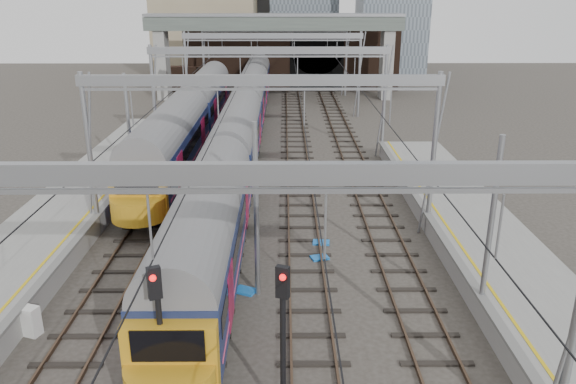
{
  "coord_description": "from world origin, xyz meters",
  "views": [
    {
      "loc": [
        1.07,
        -17.8,
        11.37
      ],
      "look_at": [
        1.24,
        7.4,
        2.4
      ],
      "focal_mm": 35.0,
      "sensor_mm": 36.0,
      "label": 1
    }
  ],
  "objects_px": {
    "train_second": "(191,117)",
    "signal_near_centre": "(283,325)",
    "relay_cabinet": "(31,321)",
    "train_main": "(245,115)",
    "signal_near_left": "(160,327)"
  },
  "relations": [
    {
      "from": "signal_near_left",
      "to": "signal_near_centre",
      "type": "xyz_separation_m",
      "value": [
        3.25,
        0.06,
        -0.01
      ]
    },
    {
      "from": "train_main",
      "to": "relay_cabinet",
      "type": "distance_m",
      "value": 26.92
    },
    {
      "from": "train_main",
      "to": "signal_near_centre",
      "type": "relative_size",
      "value": 12.61
    },
    {
      "from": "train_main",
      "to": "relay_cabinet",
      "type": "height_order",
      "value": "train_main"
    },
    {
      "from": "signal_near_centre",
      "to": "relay_cabinet",
      "type": "xyz_separation_m",
      "value": [
        -8.82,
        4.21,
        -2.53
      ]
    },
    {
      "from": "train_second",
      "to": "relay_cabinet",
      "type": "height_order",
      "value": "train_second"
    },
    {
      "from": "train_main",
      "to": "signal_near_left",
      "type": "height_order",
      "value": "signal_near_left"
    },
    {
      "from": "signal_near_centre",
      "to": "relay_cabinet",
      "type": "relative_size",
      "value": 4.48
    },
    {
      "from": "train_second",
      "to": "signal_near_left",
      "type": "xyz_separation_m",
      "value": [
        3.77,
        -29.07,
        0.57
      ]
    },
    {
      "from": "train_second",
      "to": "signal_near_centre",
      "type": "height_order",
      "value": "train_second"
    },
    {
      "from": "train_second",
      "to": "signal_near_centre",
      "type": "distance_m",
      "value": 29.85
    },
    {
      "from": "train_second",
      "to": "relay_cabinet",
      "type": "distance_m",
      "value": 24.94
    },
    {
      "from": "signal_near_centre",
      "to": "relay_cabinet",
      "type": "bearing_deg",
      "value": 176.0
    },
    {
      "from": "signal_near_left",
      "to": "signal_near_centre",
      "type": "height_order",
      "value": "signal_near_left"
    },
    {
      "from": "relay_cabinet",
      "to": "signal_near_left",
      "type": "bearing_deg",
      "value": -18.73
    }
  ]
}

